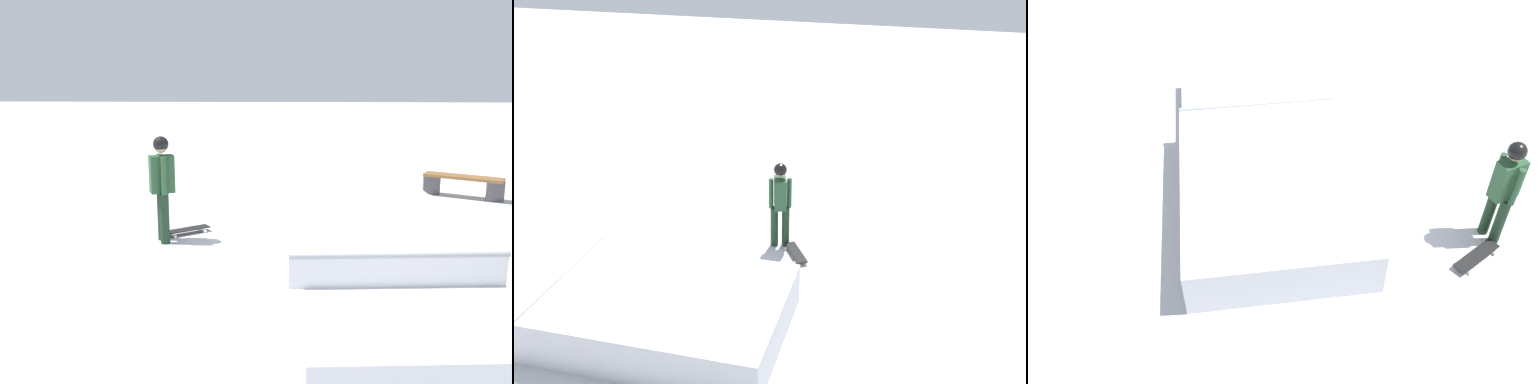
# 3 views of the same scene
# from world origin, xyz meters

# --- Properties ---
(ground_plane) EXTENTS (60.00, 60.00, 0.00)m
(ground_plane) POSITION_xyz_m (0.00, 0.00, 0.00)
(ground_plane) COLOR silver
(skate_ramp) EXTENTS (5.54, 2.91, 0.74)m
(skate_ramp) POSITION_xyz_m (-0.81, 0.52, 0.32)
(skate_ramp) COLOR silver
(skate_ramp) RESTS_ON ground
(skater) EXTENTS (0.42, 0.43, 1.73)m
(skater) POSITION_xyz_m (-2.13, -2.65, 1.01)
(skater) COLOR black
(skater) RESTS_ON ground
(skateboard) EXTENTS (0.61, 0.77, 0.09)m
(skateboard) POSITION_xyz_m (-2.55, -2.33, 0.08)
(skateboard) COLOR black
(skateboard) RESTS_ON ground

